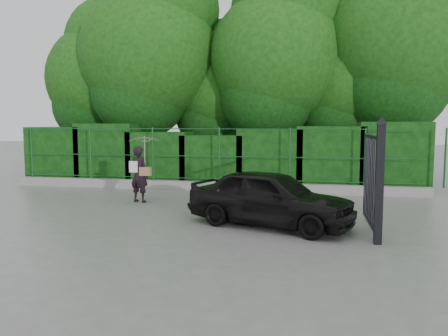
# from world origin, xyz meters

# --- Properties ---
(ground) EXTENTS (80.00, 80.00, 0.00)m
(ground) POSITION_xyz_m (0.00, 0.00, 0.00)
(ground) COLOR gray
(kerb) EXTENTS (14.00, 0.25, 0.30)m
(kerb) POSITION_xyz_m (0.00, 4.50, 0.15)
(kerb) COLOR #9E9E99
(kerb) RESTS_ON ground
(fence) EXTENTS (14.13, 0.06, 1.80)m
(fence) POSITION_xyz_m (0.22, 4.50, 1.20)
(fence) COLOR #154E20
(fence) RESTS_ON kerb
(hedge) EXTENTS (14.20, 1.20, 2.28)m
(hedge) POSITION_xyz_m (0.07, 5.50, 1.04)
(hedge) COLOR black
(hedge) RESTS_ON ground
(trees) EXTENTS (17.10, 6.15, 8.08)m
(trees) POSITION_xyz_m (1.14, 7.74, 4.62)
(trees) COLOR black
(trees) RESTS_ON ground
(gate) EXTENTS (0.22, 2.33, 2.36)m
(gate) POSITION_xyz_m (4.60, -0.72, 1.19)
(gate) COLOR black
(gate) RESTS_ON ground
(woman) EXTENTS (0.93, 0.91, 1.89)m
(woman) POSITION_xyz_m (-1.31, 2.08, 1.24)
(woman) COLOR black
(woman) RESTS_ON ground
(car) EXTENTS (3.93, 2.63, 1.24)m
(car) POSITION_xyz_m (2.51, -0.14, 0.62)
(car) COLOR black
(car) RESTS_ON ground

